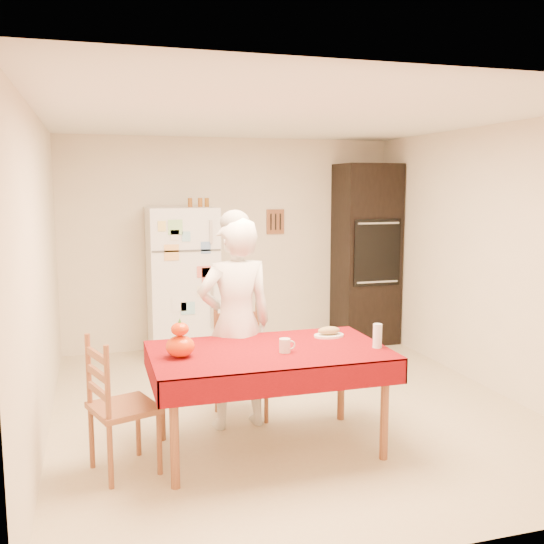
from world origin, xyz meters
name	(u,v)px	position (x,y,z in m)	size (l,w,h in m)	color
floor	(289,407)	(0.00, 0.00, 0.00)	(4.50, 4.50, 0.00)	#CBB793
room_shell	(290,223)	(0.00, 0.00, 1.62)	(4.02, 4.52, 2.51)	beige
refrigerator	(183,283)	(-0.65, 1.88, 0.85)	(0.75, 0.74, 1.70)	white
oven_cabinet	(366,254)	(1.63, 1.93, 1.10)	(0.70, 0.62, 2.20)	black
dining_table	(269,358)	(-0.41, -0.78, 0.69)	(1.70, 1.00, 0.76)	brown
chair_far	(239,357)	(-0.46, -0.05, 0.51)	(0.44, 0.42, 0.95)	brown
chair_left	(114,401)	(-1.51, -0.86, 0.51)	(0.51, 0.53, 0.95)	brown
seated_woman	(236,324)	(-0.54, -0.28, 0.85)	(0.62, 0.40, 1.69)	silver
coffee_mug	(285,346)	(-0.33, -0.90, 0.81)	(0.08, 0.08, 0.10)	silver
pumpkin_lower	(180,346)	(-1.05, -0.80, 0.84)	(0.20, 0.20, 0.15)	#C75204
pumpkin_upper	(180,329)	(-1.05, -0.80, 0.96)	(0.12, 0.12, 0.09)	#E13F05
wine_glass	(377,336)	(0.36, -0.97, 0.85)	(0.07, 0.07, 0.18)	white
bread_plate	(329,336)	(0.14, -0.57, 0.77)	(0.24, 0.24, 0.02)	white
bread_loaf	(329,330)	(0.14, -0.57, 0.81)	(0.18, 0.10, 0.06)	tan
spice_jar_left	(190,202)	(-0.54, 1.93, 1.75)	(0.05, 0.05, 0.10)	brown
spice_jar_mid	(200,202)	(-0.43, 1.93, 1.75)	(0.05, 0.05, 0.10)	#98541B
spice_jar_right	(207,202)	(-0.35, 1.93, 1.75)	(0.05, 0.05, 0.10)	brown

